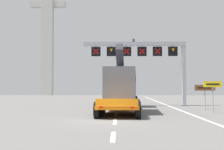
# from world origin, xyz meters

# --- Properties ---
(ground) EXTENTS (112.00, 112.00, 0.00)m
(ground) POSITION_xyz_m (0.00, 0.00, 0.00)
(ground) COLOR slate
(lane_markings) EXTENTS (0.20, 64.19, 0.01)m
(lane_markings) POSITION_xyz_m (0.57, 24.80, 0.01)
(lane_markings) COLOR silver
(lane_markings) RESTS_ON ground
(edge_line_right) EXTENTS (0.20, 63.00, 0.01)m
(edge_line_right) POSITION_xyz_m (6.20, 12.00, 0.01)
(edge_line_right) COLOR silver
(edge_line_right) RESTS_ON ground
(overhead_lane_gantry) EXTENTS (11.49, 0.90, 7.34)m
(overhead_lane_gantry) POSITION_xyz_m (3.82, 14.32, 5.71)
(overhead_lane_gantry) COLOR #9EA0A5
(overhead_lane_gantry) RESTS_ON ground
(heavy_haul_truck_orange) EXTENTS (3.60, 14.16, 5.30)m
(heavy_haul_truck_orange) POSITION_xyz_m (1.06, 8.33, 1.99)
(heavy_haul_truck_orange) COLOR orange
(heavy_haul_truck_orange) RESTS_ON ground
(exit_sign_yellow) EXTENTS (1.45, 0.15, 2.51)m
(exit_sign_yellow) POSITION_xyz_m (8.28, 5.50, 1.90)
(exit_sign_yellow) COLOR #9EA0A5
(exit_sign_yellow) RESTS_ON ground
(tourist_info_sign_brown) EXTENTS (1.84, 0.15, 2.24)m
(tourist_info_sign_brown) POSITION_xyz_m (8.51, 8.45, 1.75)
(tourist_info_sign_brown) COLOR #9EA0A5
(tourist_info_sign_brown) RESTS_ON ground
(bridge_pylon_distant) EXTENTS (9.00, 2.00, 37.25)m
(bridge_pylon_distant) POSITION_xyz_m (-17.37, 56.41, 19.02)
(bridge_pylon_distant) COLOR #B7B7B2
(bridge_pylon_distant) RESTS_ON ground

